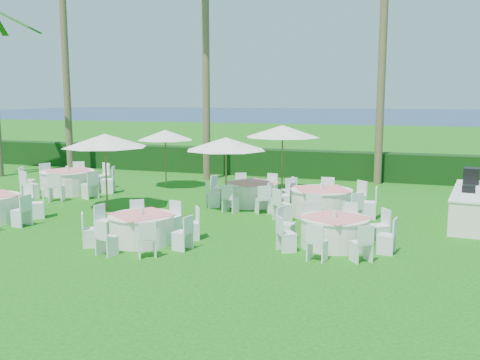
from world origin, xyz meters
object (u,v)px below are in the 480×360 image
object	(u,v)px
banquet_table_c	(334,231)
banquet_table_f	(321,202)
umbrella_d	(283,131)
banquet_table_b	(142,228)
banquet_table_e	(252,193)
umbrella_c	(165,135)
umbrella_b	(226,144)
umbrella_a	(105,141)
buffet_table	(468,205)
banquet_table_d	(68,181)

from	to	relation	value
banquet_table_c	banquet_table_f	world-z (taller)	banquet_table_f
umbrella_d	banquet_table_f	bearing A→B (deg)	-57.65
banquet_table_b	banquet_table_c	size ratio (longest dim) A/B	0.98
banquet_table_e	umbrella_c	size ratio (longest dim) A/B	1.33
umbrella_b	umbrella_a	bearing A→B (deg)	-160.58
banquet_table_c	buffet_table	xyz separation A→B (m)	(3.23, 3.85, 0.12)
banquet_table_b	banquet_table_c	bearing A→B (deg)	14.57
banquet_table_e	buffet_table	size ratio (longest dim) A/B	0.74
banquet_table_c	umbrella_a	distance (m)	7.94
banquet_table_b	banquet_table_f	xyz separation A→B (m)	(3.62, 4.48, 0.05)
buffet_table	banquet_table_e	bearing A→B (deg)	177.46
banquet_table_c	umbrella_b	xyz separation A→B (m)	(-3.92, 3.15, 1.72)
banquet_table_d	banquet_table_c	bearing A→B (deg)	-20.93
banquet_table_e	umbrella_b	size ratio (longest dim) A/B	1.18
banquet_table_d	umbrella_a	xyz separation A→B (m)	(3.04, -2.13, 1.76)
umbrella_b	umbrella_c	xyz separation A→B (m)	(-3.72, 3.20, -0.02)
buffet_table	banquet_table_d	bearing A→B (deg)	179.29
banquet_table_d	umbrella_d	bearing A→B (deg)	18.39
banquet_table_f	umbrella_d	distance (m)	4.28
banquet_table_b	banquet_table_e	bearing A→B (deg)	77.94
banquet_table_b	banquet_table_f	size ratio (longest dim) A/B	0.87
banquet_table_e	umbrella_c	xyz separation A→B (m)	(-4.25, 2.21, 1.69)
banquet_table_e	umbrella_d	world-z (taller)	umbrella_d
banquet_table_e	umbrella_c	distance (m)	5.08
banquet_table_b	buffet_table	world-z (taller)	buffet_table
umbrella_c	buffet_table	xyz separation A→B (m)	(10.87, -2.50, -1.59)
umbrella_b	umbrella_c	distance (m)	4.91
banquet_table_e	banquet_table_b	bearing A→B (deg)	-102.06
banquet_table_e	banquet_table_f	bearing A→B (deg)	-18.87
banquet_table_e	umbrella_a	bearing A→B (deg)	-151.19
banquet_table_f	banquet_table_b	bearing A→B (deg)	-128.96
buffet_table	banquet_table_b	bearing A→B (deg)	-147.03
banquet_table_b	banquet_table_c	xyz separation A→B (m)	(4.53, 1.18, 0.01)
umbrella_d	banquet_table_c	bearing A→B (deg)	-65.64
banquet_table_c	umbrella_b	size ratio (longest dim) A/B	1.12
banquet_table_c	banquet_table_d	size ratio (longest dim) A/B	0.86
banquet_table_d	umbrella_a	world-z (taller)	umbrella_a
banquet_table_c	banquet_table_f	xyz separation A→B (m)	(-0.91, 3.30, 0.05)
banquet_table_c	umbrella_d	world-z (taller)	umbrella_d
umbrella_d	banquet_table_e	bearing A→B (deg)	-100.19
umbrella_a	umbrella_d	world-z (taller)	umbrella_d
banquet_table_b	umbrella_b	bearing A→B (deg)	82.04
umbrella_a	umbrella_c	xyz separation A→B (m)	(-0.16, 4.46, -0.12)
umbrella_d	umbrella_c	bearing A→B (deg)	-177.72
banquet_table_d	umbrella_b	world-z (taller)	umbrella_b
banquet_table_c	banquet_table_d	xyz separation A→B (m)	(-10.52, 4.02, 0.07)
banquet_table_e	buffet_table	distance (m)	6.63
banquet_table_f	buffet_table	distance (m)	4.17
buffet_table	umbrella_b	bearing A→B (deg)	-174.39
banquet_table_e	buffet_table	world-z (taller)	buffet_table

